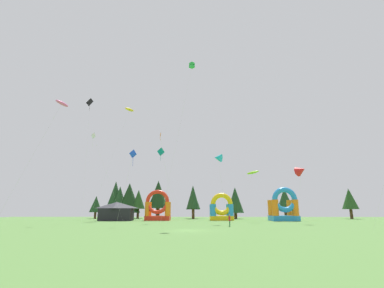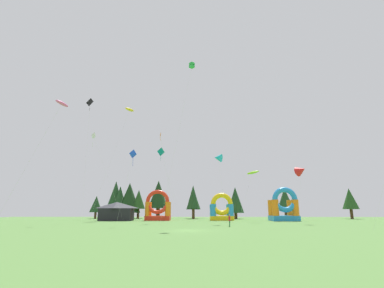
% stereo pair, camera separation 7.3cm
% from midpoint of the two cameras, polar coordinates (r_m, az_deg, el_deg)
% --- Properties ---
extents(ground_plane, '(120.00, 120.00, 0.00)m').
position_cam_midpoint_polar(ground_plane, '(34.08, -0.55, -17.24)').
color(ground_plane, '#5B8C42').
extents(kite_cyan_delta, '(2.83, 5.51, 12.37)m').
position_cam_midpoint_polar(kite_cyan_delta, '(51.10, 5.25, -2.84)').
color(kite_cyan_delta, '#19B7CC').
rests_on(kite_cyan_delta, ground_plane).
extents(kite_lime_parafoil, '(4.62, 2.07, 10.27)m').
position_cam_midpoint_polar(kite_lime_parafoil, '(58.50, 12.25, -5.71)').
color(kite_lime_parafoil, '#8CD826').
rests_on(kite_lime_parafoil, ground_plane).
extents(kite_blue_diamond, '(2.62, 0.97, 11.46)m').
position_cam_midpoint_polar(kite_blue_diamond, '(45.51, -11.90, -2.17)').
color(kite_blue_diamond, blue).
rests_on(kite_blue_diamond, ground_plane).
extents(kite_orange_diamond, '(2.94, 4.36, 17.00)m').
position_cam_midpoint_polar(kite_orange_diamond, '(54.80, -6.55, 1.65)').
color(kite_orange_diamond, orange).
rests_on(kite_orange_diamond, ground_plane).
extents(kite_teal_diamond, '(4.95, 1.13, 13.97)m').
position_cam_midpoint_polar(kite_teal_diamond, '(55.17, -6.48, -1.71)').
color(kite_teal_diamond, '#0C7F7A').
rests_on(kite_teal_diamond, ground_plane).
extents(kite_pink_parafoil, '(3.00, 7.55, 16.05)m').
position_cam_midpoint_polar(kite_pink_parafoil, '(39.93, -25.03, 7.47)').
color(kite_pink_parafoil, '#EA599E').
rests_on(kite_pink_parafoil, ground_plane).
extents(kite_black_diamond, '(4.38, 8.83, 23.24)m').
position_cam_midpoint_polar(kite_black_diamond, '(58.38, -20.05, 7.75)').
color(kite_black_diamond, black).
rests_on(kite_black_diamond, ground_plane).
extents(kite_green_box, '(6.08, 6.79, 26.87)m').
position_cam_midpoint_polar(kite_green_box, '(49.63, -0.10, 15.61)').
color(kite_green_box, green).
rests_on(kite_green_box, ground_plane).
extents(kite_yellow_parafoil, '(5.54, 12.51, 28.21)m').
position_cam_midpoint_polar(kite_yellow_parafoil, '(74.91, -12.66, 6.84)').
color(kite_yellow_parafoil, yellow).
rests_on(kite_yellow_parafoil, ground_plane).
extents(kite_red_delta, '(3.18, 2.66, 10.31)m').
position_cam_midpoint_polar(kite_red_delta, '(54.14, 21.31, -5.02)').
color(kite_red_delta, red).
rests_on(kite_red_delta, ground_plane).
extents(kite_white_diamond, '(6.77, 3.73, 17.63)m').
position_cam_midpoint_polar(kite_white_diamond, '(61.01, -19.54, 1.39)').
color(kite_white_diamond, white).
rests_on(kite_white_diamond, ground_plane).
extents(person_midfield, '(0.37, 0.37, 1.68)m').
position_cam_midpoint_polar(person_midfield, '(41.70, 7.61, -15.01)').
color(person_midfield, '#33723F').
rests_on(person_midfield, ground_plane).
extents(inflatable_yellow_castle, '(5.47, 3.68, 6.66)m').
position_cam_midpoint_polar(inflatable_yellow_castle, '(64.62, -7.03, -13.07)').
color(inflatable_yellow_castle, red).
rests_on(inflatable_yellow_castle, ground_plane).
extents(inflatable_orange_dome, '(5.61, 4.95, 7.09)m').
position_cam_midpoint_polar(inflatable_orange_dome, '(65.10, 18.16, -12.37)').
color(inflatable_orange_dome, '#268CD8').
rests_on(inflatable_orange_dome, ground_plane).
extents(inflatable_red_slide, '(5.19, 4.63, 6.01)m').
position_cam_midpoint_polar(inflatable_red_slide, '(65.46, 6.00, -13.34)').
color(inflatable_red_slide, yellow).
rests_on(inflatable_red_slide, ground_plane).
extents(festival_tent, '(6.92, 3.71, 3.98)m').
position_cam_midpoint_polar(festival_tent, '(64.64, -15.17, -13.10)').
color(festival_tent, black).
rests_on(festival_tent, ground_plane).
extents(tree_row_0, '(3.27, 3.27, 5.90)m').
position_cam_midpoint_polar(tree_row_0, '(80.89, -19.02, -11.52)').
color(tree_row_0, '#4C331E').
rests_on(tree_row_0, ground_plane).
extents(tree_row_1, '(4.61, 4.61, 10.02)m').
position_cam_midpoint_polar(tree_row_1, '(81.26, -15.38, -10.06)').
color(tree_row_1, '#4C331E').
rests_on(tree_row_1, ground_plane).
extents(tree_row_2, '(4.52, 4.52, 8.53)m').
position_cam_midpoint_polar(tree_row_2, '(79.74, -14.56, -10.82)').
color(tree_row_2, '#4C331E').
rests_on(tree_row_2, ground_plane).
extents(tree_row_3, '(6.17, 6.17, 9.44)m').
position_cam_midpoint_polar(tree_row_3, '(79.22, -12.72, -10.64)').
color(tree_row_3, '#4C331E').
rests_on(tree_row_3, ground_plane).
extents(tree_row_4, '(3.54, 3.54, 7.56)m').
position_cam_midpoint_polar(tree_row_4, '(78.17, -10.89, -11.04)').
color(tree_row_4, '#4C331E').
rests_on(tree_row_4, ground_plane).
extents(tree_row_5, '(5.49, 5.49, 10.23)m').
position_cam_midpoint_polar(tree_row_5, '(79.20, -6.93, -10.17)').
color(tree_row_5, '#4C331E').
rests_on(tree_row_5, ground_plane).
extents(tree_row_6, '(3.44, 3.44, 8.66)m').
position_cam_midpoint_polar(tree_row_6, '(75.18, 0.17, -10.77)').
color(tree_row_6, '#4C331E').
rests_on(tree_row_6, ground_plane).
extents(tree_row_7, '(3.83, 3.83, 7.92)m').
position_cam_midpoint_polar(tree_row_7, '(76.87, 0.22, -11.16)').
color(tree_row_7, '#4C331E').
rests_on(tree_row_7, ground_plane).
extents(tree_row_8, '(4.31, 4.31, 8.15)m').
position_cam_midpoint_polar(tree_row_8, '(75.65, 8.77, -11.20)').
color(tree_row_8, '#4C331E').
rests_on(tree_row_8, ground_plane).
extents(tree_row_9, '(4.18, 4.18, 7.84)m').
position_cam_midpoint_polar(tree_row_9, '(78.36, 18.36, -10.57)').
color(tree_row_9, '#4C331E').
rests_on(tree_row_9, ground_plane).
extents(tree_row_10, '(4.00, 4.00, 7.77)m').
position_cam_midpoint_polar(tree_row_10, '(84.83, 29.41, -9.72)').
color(tree_row_10, '#4C331E').
rests_on(tree_row_10, ground_plane).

